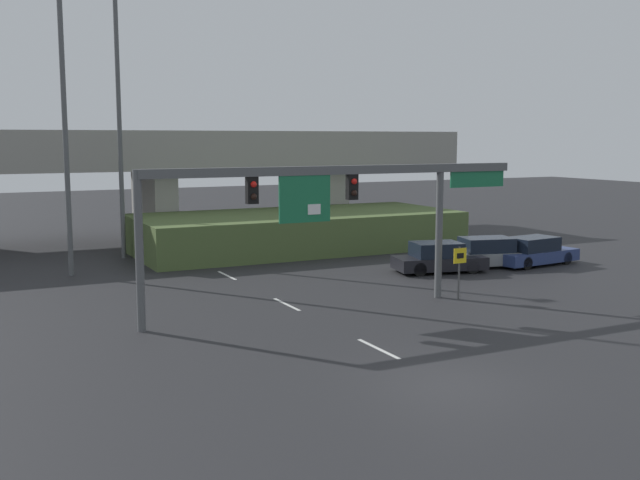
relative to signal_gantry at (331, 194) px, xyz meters
name	(u,v)px	position (x,y,z in m)	size (l,w,h in m)	color
ground_plane	(447,382)	(-1.12, -8.82, -4.34)	(160.00, 160.00, 0.00)	#262628
lane_markings	(254,288)	(-1.12, 5.01, -4.34)	(0.14, 23.02, 0.01)	silver
signal_gantry	(331,194)	(0.00, 0.00, 0.00)	(15.29, 0.44, 5.37)	#515456
speed_limit_sign	(459,265)	(5.40, -0.62, -2.96)	(0.60, 0.11, 2.11)	#4C4C4C
highway_light_pole_near	(119,119)	(-4.32, 15.85, 3.01)	(0.70, 0.36, 13.97)	#515456
highway_light_pole_far	(62,71)	(-7.64, 11.64, 5.02)	(0.70, 0.36, 17.96)	#515456
overpass_bridge	(153,167)	(-1.12, 21.78, 0.29)	(40.42, 7.75, 6.81)	gray
grass_embankment	(297,231)	(5.35, 14.69, -3.29)	(18.42, 8.01, 2.10)	#4C6033
parked_sedan_near_right	(438,258)	(8.27, 4.81, -3.68)	(4.62, 2.77, 1.44)	black
parked_sedan_mid_right	(489,253)	(11.41, 4.94, -3.67)	(5.03, 2.88, 1.47)	gray
parked_sedan_far_right	(534,252)	(13.80, 4.32, -3.68)	(4.93, 2.30, 1.44)	navy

